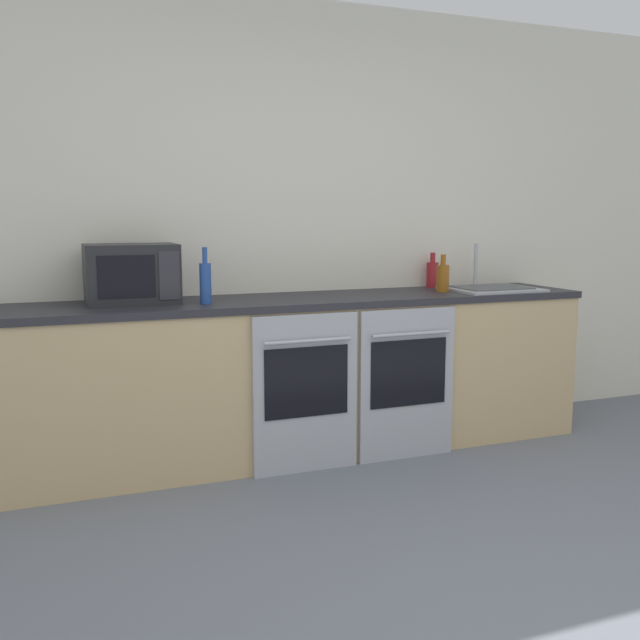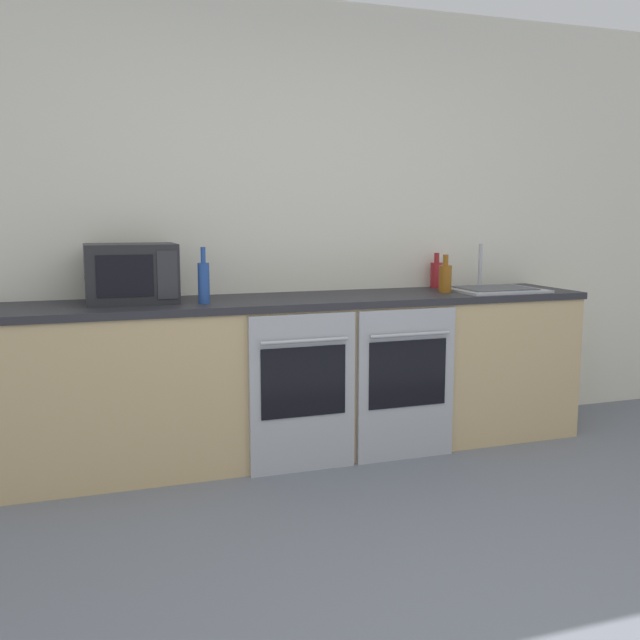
% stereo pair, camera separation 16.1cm
% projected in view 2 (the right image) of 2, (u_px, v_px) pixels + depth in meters
% --- Properties ---
extents(wall_back, '(10.00, 0.06, 2.60)m').
position_uv_depth(wall_back, '(287.00, 225.00, 4.27)').
color(wall_back, silver).
rests_on(wall_back, ground_plane).
extents(counter_back, '(3.37, 0.63, 0.90)m').
position_uv_depth(counter_back, '(304.00, 375.00, 4.08)').
color(counter_back, tan).
rests_on(counter_back, ground_plane).
extents(oven_left, '(0.58, 0.06, 0.85)m').
position_uv_depth(oven_left, '(303.00, 392.00, 3.75)').
color(oven_left, '#A8AAAF').
rests_on(oven_left, ground_plane).
extents(oven_right, '(0.58, 0.06, 0.85)m').
position_uv_depth(oven_right, '(406.00, 384.00, 3.94)').
color(oven_right, '#A8AAAF').
rests_on(oven_right, ground_plane).
extents(microwave, '(0.47, 0.33, 0.31)m').
position_uv_depth(microwave, '(131.00, 273.00, 3.75)').
color(microwave, '#232326').
rests_on(microwave, counter_back).
extents(bottle_blue, '(0.06, 0.06, 0.29)m').
position_uv_depth(bottle_blue, '(204.00, 281.00, 3.72)').
color(bottle_blue, '#234793').
rests_on(bottle_blue, counter_back).
extents(bottle_red, '(0.08, 0.08, 0.22)m').
position_uv_depth(bottle_red, '(436.00, 274.00, 4.53)').
color(bottle_red, maroon).
rests_on(bottle_red, counter_back).
extents(bottle_amber, '(0.08, 0.08, 0.23)m').
position_uv_depth(bottle_amber, '(445.00, 278.00, 4.26)').
color(bottle_amber, '#8C5114').
rests_on(bottle_amber, counter_back).
extents(sink, '(0.53, 0.44, 0.28)m').
position_uv_depth(sink, '(495.00, 289.00, 4.35)').
color(sink, '#A8AAAF').
rests_on(sink, counter_back).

